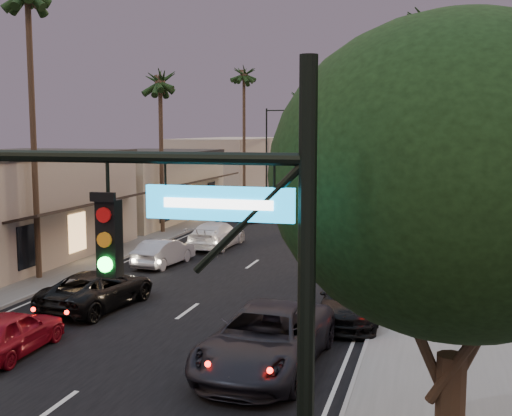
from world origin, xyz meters
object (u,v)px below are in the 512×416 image
Objects in this scene: oncoming_red at (10,333)px; traffic_signal at (159,277)px; palm_ld at (244,71)px; arch at (355,142)px; curbside_black at (351,299)px; palm_rb at (434,51)px; oncoming_pickup at (98,289)px; corner_tree at (464,190)px; palm_far at (298,94)px; palm_ra at (430,17)px; palm_rc at (435,94)px; streetlight_right at (407,152)px; streetlight_left at (269,146)px; curbside_near at (266,339)px; oncoming_silver at (164,252)px; palm_lc at (160,75)px.

traffic_signal is at bearing 133.74° from oncoming_red.
palm_ld is at bearing -84.74° from oncoming_red.
curbside_black is at bearing -82.98° from arch.
palm_rb is at bearing -71.70° from arch.
curbside_black reaches higher than oncoming_pickup.
palm_rb is (8.60, -26.00, 6.88)m from arch.
corner_tree reaches higher than oncoming_pickup.
palm_far is at bearing 116.43° from palm_rb.
palm_ra is 1.08× the size of palm_rc.
palm_rc is 45.50m from curbside_black.
streetlight_left is (-13.84, 13.00, 0.00)m from streetlight_right.
corner_tree reaches higher than arch.
streetlight_left reaches higher than curbside_black.
oncoming_red is at bearing -103.35° from palm_rc.
corner_tree is 37.12m from palm_rb.
streetlight_right is 1.69× the size of oncoming_pickup.
curbside_near is (-4.19, -49.89, -9.58)m from palm_rc.
traffic_signal is 17.77m from oncoming_pickup.
oncoming_red is (-12.09, -10.96, -10.73)m from palm_ra.
curbside_black is (0.51, 15.61, -4.31)m from traffic_signal.
traffic_signal is 0.56× the size of arch.
palm_rb is 1.16× the size of palm_rc.
palm_ld is at bearing 110.58° from curbside_near.
palm_rb is 27.13m from curbside_black.
oncoming_red is (-3.49, -56.96, -4.82)m from arch.
corner_tree reaches higher than traffic_signal.
oncoming_red is (-12.97, 5.59, -5.27)m from corner_tree.
palm_ra is (8.60, -46.00, 5.91)m from arch.
streetlight_left is at bearing -87.32° from oncoming_red.
curbside_near reaches higher than oncoming_red.
oncoming_red is (4.81, -64.96, -10.73)m from palm_far.
palm_ld reaches higher than oncoming_silver.
streetlight_right is at bearing -65.24° from palm_far.
curbside_black is (-2.40, -4.39, -10.67)m from palm_ra.
palm_rb is (0.00, 20.00, 0.97)m from palm_ra.
corner_tree reaches higher than curbside_black.
palm_ld is 2.66× the size of curbside_black.
streetlight_right reaches higher than oncoming_silver.
oncoming_pickup reaches higher than oncoming_red.
palm_rb is (17.20, -11.00, 0.00)m from palm_ld.
corner_tree is 1.65× the size of curbside_black.
streetlight_right is at bearing -74.53° from arch.
streetlight_left is (-16.40, 50.55, -0.65)m from corner_tree.
curbside_near is at bearing -72.35° from palm_ld.
corner_tree is 0.62× the size of palm_ld.
palm_rb is 35.24m from oncoming_red.
curbside_black is (14.80, -16.39, -9.69)m from palm_lc.
palm_ra is at bearing 81.72° from traffic_signal.
oncoming_red is at bearing -85.64° from streetlight_left.
palm_ra reaches higher than traffic_signal.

